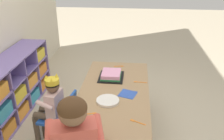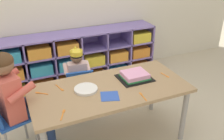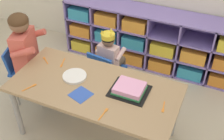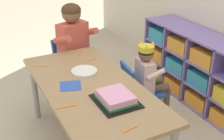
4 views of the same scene
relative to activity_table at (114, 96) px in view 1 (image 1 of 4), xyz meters
The scene contains 12 objects.
ground 0.56m from the activity_table, ahead, with size 16.00×16.00×0.00m, color beige.
activity_table is the anchor object (origin of this frame).
classroom_chair_blue 0.58m from the activity_table, 105.43° to the left, with size 0.35×0.38×0.62m.
child_with_crown 0.65m from the activity_table, 101.82° to the left, with size 0.32×0.32×0.83m.
birthday_cake_on_tray 0.32m from the activity_table, 11.76° to the left, with size 0.32×0.28×0.07m.
paper_plate_stack 0.24m from the activity_table, 169.76° to the left, with size 0.22×0.22×0.02m, color white.
paper_napkin_square 0.17m from the activity_table, 112.32° to the right, with size 0.16×0.16×0.00m, color #3356B7.
fork_beside_plate_stack 0.34m from the activity_table, 50.96° to the right, with size 0.03×0.14×0.00m.
fork_scattered_mid_table 0.56m from the activity_table, 154.89° to the right, with size 0.07×0.13×0.00m.
fork_at_table_front_edge 0.63m from the activity_table, 166.01° to the left, with size 0.11×0.09×0.00m.
fork_near_child_seat 0.62m from the activity_table, ahead, with size 0.03×0.12×0.00m.
fork_by_napkin 0.47m from the activity_table, 157.99° to the left, with size 0.05×0.14×0.00m.
Camera 1 is at (-2.12, -0.20, 1.84)m, focal length 38.50 mm.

